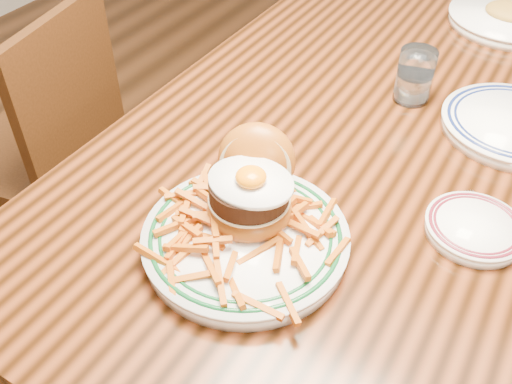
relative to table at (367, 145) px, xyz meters
The scene contains 7 objects.
floor 0.66m from the table, ahead, with size 6.00×6.00×0.00m, color black.
table is the anchor object (origin of this frame).
chair_left 0.88m from the table, 168.16° to the right, with size 0.46×0.46×0.84m.
main_plate 0.46m from the table, 94.32° to the right, with size 0.32×0.34×0.15m.
side_plate 0.38m from the table, 42.55° to the right, with size 0.15×0.16×0.02m.
water_glass 0.17m from the table, 57.49° to the left, with size 0.07×0.07×0.11m.
far_plate 0.57m from the table, 74.49° to the left, with size 0.31×0.31×0.06m.
Camera 1 is at (0.29, -0.96, 1.40)m, focal length 40.00 mm.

